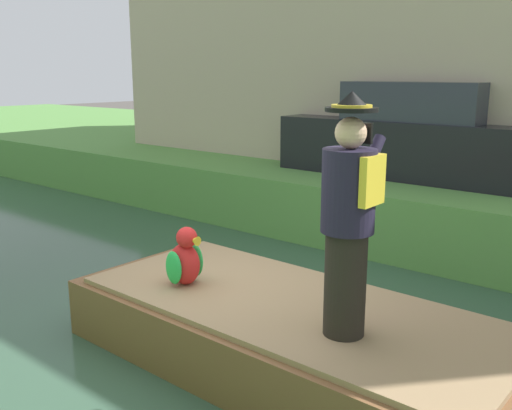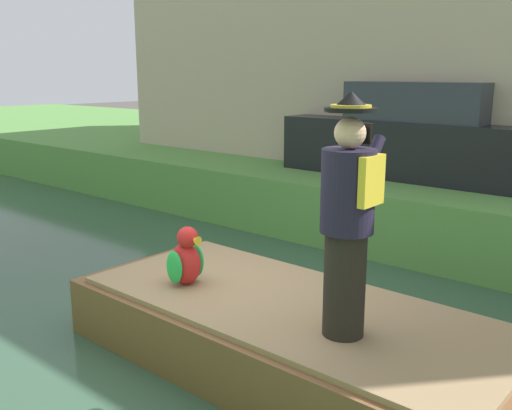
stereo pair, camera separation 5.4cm
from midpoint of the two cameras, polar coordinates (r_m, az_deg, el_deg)
name	(u,v)px [view 2 (the right image)]	position (r m, az deg, el deg)	size (l,w,h in m)	color
ground_plane	(222,347)	(5.93, -3.15, -13.90)	(80.00, 80.00, 0.00)	#4C4742
canal_water	(222,343)	(5.91, -3.15, -13.47)	(6.19, 48.00, 0.10)	#33513D
grass_bank_far	(493,183)	(12.42, 22.55, 2.02)	(9.51, 48.00, 1.04)	#568E42
boat	(291,335)	(5.26, 3.76, -12.74)	(1.84, 4.22, 0.61)	brown
person_pirate	(348,218)	(4.30, 9.46, -1.30)	(0.61, 0.42, 1.85)	black
parrot_plush	(186,259)	(5.51, -6.70, -5.38)	(0.36, 0.35, 0.57)	red
parked_car_dark	(415,136)	(9.78, 15.70, 6.60)	(1.71, 4.00, 1.50)	black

